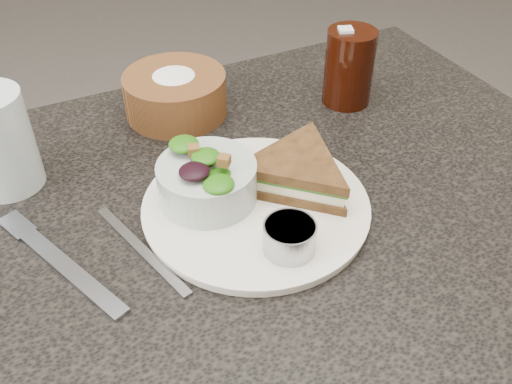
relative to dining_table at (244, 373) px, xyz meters
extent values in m
cube|color=black|center=(0.00, 0.00, 0.00)|extent=(1.00, 0.70, 0.75)
cylinder|color=silver|center=(0.01, -0.02, 0.38)|extent=(0.28, 0.28, 0.01)
cylinder|color=#989CA0|center=(0.01, -0.10, 0.40)|extent=(0.07, 0.07, 0.04)
cone|color=#FF4C00|center=(0.05, 0.04, 0.40)|extent=(0.07, 0.07, 0.02)
cube|color=gray|center=(-0.22, -0.01, 0.38)|extent=(0.09, 0.19, 0.01)
cube|color=gray|center=(-0.14, -0.02, 0.38)|extent=(0.06, 0.18, 0.00)
camera|label=1|loc=(-0.22, -0.49, 0.85)|focal=40.00mm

